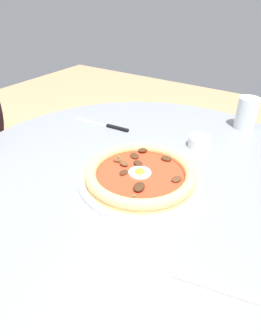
# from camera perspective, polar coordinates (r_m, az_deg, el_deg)

# --- Properties ---
(ground_plane) EXTENTS (6.00, 6.00, 0.02)m
(ground_plane) POSITION_cam_1_polar(r_m,az_deg,el_deg) (1.29, 1.52, -29.48)
(ground_plane) COLOR tan
(dining_table) EXTENTS (1.00, 1.00, 0.73)m
(dining_table) POSITION_cam_1_polar(r_m,az_deg,el_deg) (0.81, 2.15, -9.80)
(dining_table) COLOR gray
(dining_table) RESTS_ON ground
(pizza_on_plate) EXTENTS (0.29, 0.29, 0.04)m
(pizza_on_plate) POSITION_cam_1_polar(r_m,az_deg,el_deg) (0.68, 1.98, -1.34)
(pizza_on_plate) COLOR white
(pizza_on_plate) RESTS_ON dining_table
(water_glass) EXTENTS (0.06, 0.06, 0.10)m
(water_glass) POSITION_cam_1_polar(r_m,az_deg,el_deg) (0.99, 22.02, 9.78)
(water_glass) COLOR silver
(water_glass) RESTS_ON dining_table
(steak_knife) EXTENTS (0.02, 0.21, 0.01)m
(steak_knife) POSITION_cam_1_polar(r_m,az_deg,el_deg) (0.95, -4.34, 8.33)
(steak_knife) COLOR silver
(steak_knife) RESTS_ON dining_table
(ramekin_capers) EXTENTS (0.06, 0.06, 0.03)m
(ramekin_capers) POSITION_cam_1_polar(r_m,az_deg,el_deg) (0.84, 13.56, 5.20)
(ramekin_capers) COLOR white
(ramekin_capers) RESTS_ON dining_table
(fork_utensil) EXTENTS (0.05, 0.18, 0.00)m
(fork_utensil) POSITION_cam_1_polar(r_m,az_deg,el_deg) (0.50, 19.40, -22.44)
(fork_utensil) COLOR #BCBCC1
(fork_utensil) RESTS_ON dining_table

